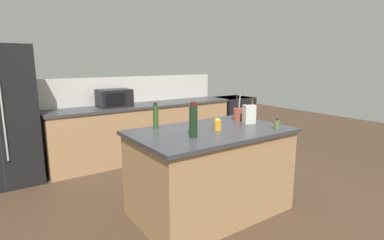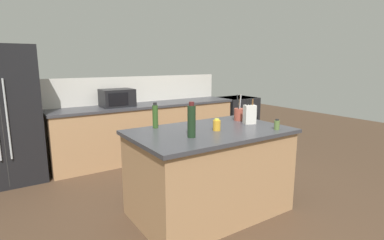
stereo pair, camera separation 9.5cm
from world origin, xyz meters
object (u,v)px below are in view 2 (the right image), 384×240
Objects in this scene: refrigerator at (1,116)px; range_oven at (236,119)px; wine_bottle at (192,121)px; knife_block at (250,114)px; microwave at (117,98)px; honey_jar at (217,125)px; spice_jar_oregano at (277,125)px; utensil_crock at (239,114)px; olive_oil_bottle at (155,116)px.

refrigerator is 4.22m from range_oven.
wine_bottle is at bearing -58.05° from refrigerator.
knife_block is 0.84× the size of wine_bottle.
wine_bottle is at bearing -92.64° from microwave.
knife_block is (-1.77, -2.19, 0.59)m from range_oven.
honey_jar reaches higher than spice_jar_oregano.
spice_jar_oregano is (2.45, -2.63, 0.05)m from refrigerator.
microwave is 2.36m from wine_bottle.
wine_bottle is (-2.69, -2.36, 0.63)m from range_oven.
refrigerator is 14.92× the size of honey_jar.
range_oven is 8.05× the size of spice_jar_oregano.
honey_jar is at bearing 150.57° from spice_jar_oregano.
utensil_crock is (2.46, -2.03, 0.08)m from refrigerator.
wine_bottle is (-0.11, -2.36, 0.02)m from microwave.
knife_block reaches higher than range_oven.
utensil_crock is at bearing -66.84° from microwave.
microwave is 1.81m from olive_oil_bottle.
microwave is at bearing -1.83° from refrigerator.
range_oven is at bearing -0.70° from refrigerator.
olive_oil_bottle reaches higher than spice_jar_oregano.
range_oven is at bearing 44.38° from honey_jar.
microwave reaches higher than range_oven.
olive_oil_bottle reaches higher than honey_jar.
refrigerator reaches higher than range_oven.
knife_block reaches higher than honey_jar.
knife_block is at bearing -42.81° from refrigerator.
knife_block is at bearing 10.10° from wine_bottle.
utensil_crock is 2.80× the size of spice_jar_oregano.
honey_jar is at bearing -44.14° from olive_oil_bottle.
olive_oil_bottle is (-1.06, 0.18, 0.05)m from utensil_crock.
range_oven is at bearing 41.20° from wine_bottle.
microwave is at bearing 83.26° from olive_oil_bottle.
microwave is at bearing 180.00° from range_oven.
microwave and olive_oil_bottle have the same top height.
honey_jar is 0.65m from spice_jar_oregano.
wine_bottle is at bearing -138.80° from range_oven.
olive_oil_bottle is at bearing 100.35° from wine_bottle.
microwave is 2.15m from utensil_crock.
utensil_crock reaches higher than microwave.
olive_oil_bottle is 1.31m from spice_jar_oregano.
olive_oil_bottle is at bearing 143.08° from spice_jar_oregano.
knife_block reaches higher than olive_oil_bottle.
utensil_crock reaches higher than spice_jar_oregano.
range_oven is at bearing 71.40° from knife_block.
refrigerator is at bearing 127.17° from olive_oil_bottle.
knife_block is 0.55m from honey_jar.
knife_block reaches higher than microwave.
range_oven is 3.26× the size of olive_oil_bottle.
olive_oil_bottle is (-1.02, 0.40, 0.02)m from knife_block.
refrigerator is at bearing 132.92° from spice_jar_oregano.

